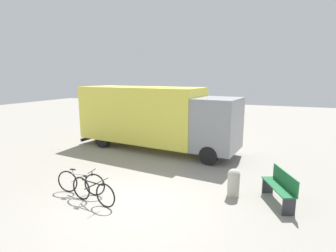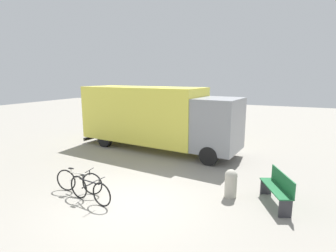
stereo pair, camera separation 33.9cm
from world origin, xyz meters
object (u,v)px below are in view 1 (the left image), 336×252
object	(u,v)px
delivery_truck	(154,116)
bicycle_near	(81,182)
bollard_near_bench	(234,181)
bicycle_middle	(93,191)
park_bench	(280,186)

from	to	relation	value
delivery_truck	bicycle_near	bearing A→B (deg)	-82.19
bollard_near_bench	bicycle_middle	bearing A→B (deg)	-151.01
bicycle_near	bicycle_middle	distance (m)	0.84
delivery_truck	park_bench	bearing A→B (deg)	-27.36
bicycle_near	bicycle_middle	xyz separation A→B (m)	(0.76, -0.37, 0.00)
bicycle_near	bicycle_middle	bearing A→B (deg)	-33.30
delivery_truck	park_bench	distance (m)	7.22
delivery_truck	bicycle_middle	bearing A→B (deg)	-75.15
delivery_truck	bollard_near_bench	bearing A→B (deg)	-34.54
bicycle_middle	bollard_near_bench	bearing A→B (deg)	36.82
delivery_truck	park_bench	size ratio (longest dim) A/B	5.50
bicycle_middle	bollard_near_bench	size ratio (longest dim) A/B	1.91
delivery_truck	park_bench	xyz separation A→B (m)	(5.93, -3.95, -1.19)
park_bench	bicycle_near	size ratio (longest dim) A/B	0.92
bicycle_middle	bollard_near_bench	world-z (taller)	bollard_near_bench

